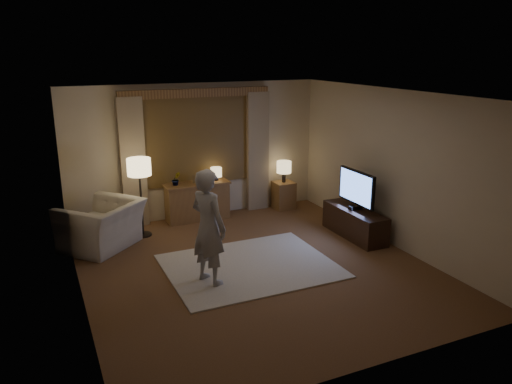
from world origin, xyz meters
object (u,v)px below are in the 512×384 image
tv_stand (355,223)px  person (208,227)px  sideboard (197,202)px  side_table (284,195)px  armchair (102,226)px

tv_stand → person: size_ratio=0.85×
sideboard → person: 2.82m
side_table → person: person is taller
side_table → tv_stand: bearing=-78.5°
sideboard → armchair: armchair is taller
side_table → person: bearing=-134.0°
armchair → person: (1.19, -1.98, 0.46)m
side_table → person: (-2.55, -2.64, 0.56)m
armchair → side_table: 3.80m
person → side_table: bearing=-67.9°
armchair → person: 2.35m
sideboard → tv_stand: sideboard is taller
tv_stand → person: person is taller
sideboard → tv_stand: size_ratio=0.86×
sideboard → person: bearing=-104.5°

